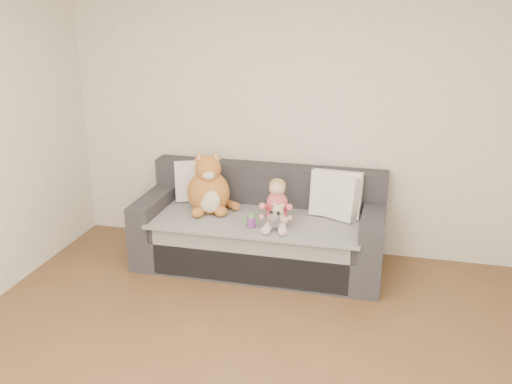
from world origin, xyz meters
TOP-DOWN VIEW (x-y plane):
  - room_shell at (0.00, 0.42)m, footprint 5.00×5.00m
  - sofa at (-0.31, 2.06)m, footprint 2.20×0.94m
  - cushion_left at (-1.00, 2.30)m, footprint 0.46×0.34m
  - cushion_right_back at (0.34, 2.17)m, footprint 0.47×0.36m
  - cushion_right_front at (0.35, 2.20)m, footprint 0.46×0.23m
  - toddler at (-0.12, 1.87)m, footprint 0.29×0.41m
  - plush_cat at (-0.78, 2.02)m, footprint 0.47×0.47m
  - teddy_bear at (-0.09, 1.78)m, footprint 0.18×0.14m
  - plush_cow at (-0.11, 1.77)m, footprint 0.15×0.23m
  - sippy_cup at (-0.32, 1.74)m, footprint 0.11×0.08m

SIDE VIEW (x-z plane):
  - sofa at x=-0.31m, z-range -0.12..0.73m
  - sippy_cup at x=-0.32m, z-range 0.48..0.60m
  - plush_cow at x=-0.11m, z-range 0.46..0.64m
  - teddy_bear at x=-0.09m, z-range 0.45..0.68m
  - toddler at x=-0.12m, z-range 0.44..0.85m
  - cushion_left at x=-1.00m, z-range 0.47..0.86m
  - cushion_right_back at x=0.34m, z-range 0.47..0.87m
  - cushion_right_front at x=0.35m, z-range 0.47..0.89m
  - plush_cat at x=-0.78m, z-range 0.39..0.99m
  - room_shell at x=0.00m, z-range -1.20..3.80m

